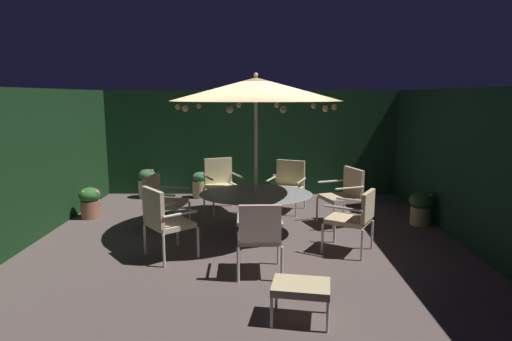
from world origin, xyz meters
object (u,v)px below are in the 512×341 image
object	(u,v)px
potted_plant_right_far	(421,207)
potted_plant_back_center	(200,184)
patio_umbrella	(256,89)
potted_plant_left_near	(90,202)
potted_plant_left_far	(280,186)
patio_chair_northeast	(288,183)
ottoman_footrest	(301,288)
patio_chair_south	(164,218)
patio_chair_southwest	(260,233)
patio_chair_east	(221,181)
patio_chair_north	(345,192)
patio_dining_table	(256,200)
patio_chair_southeast	(162,198)
patio_chair_west	(355,216)
potted_plant_front_corner	(147,184)

from	to	relation	value
potted_plant_right_far	potted_plant_back_center	bearing A→B (deg)	154.46
patio_umbrella	potted_plant_right_far	world-z (taller)	patio_umbrella
potted_plant_left_near	potted_plant_left_far	size ratio (longest dim) A/B	1.04
patio_chair_northeast	ottoman_footrest	distance (m)	4.32
patio_chair_south	potted_plant_left_near	world-z (taller)	patio_chair_south
patio_chair_south	patio_chair_northeast	bearing A→B (deg)	53.93
patio_chair_south	patio_chair_southwest	size ratio (longest dim) A/B	1.05
patio_chair_east	potted_plant_right_far	size ratio (longest dim) A/B	1.75
patio_chair_north	potted_plant_left_far	xyz separation A→B (m)	(-1.06, 1.92, -0.31)
patio_dining_table	potted_plant_left_near	size ratio (longest dim) A/B	3.19
patio_chair_north	potted_plant_right_far	size ratio (longest dim) A/B	1.71
patio_chair_southeast	patio_chair_south	distance (m)	1.44
patio_dining_table	patio_chair_southeast	xyz separation A→B (m)	(-1.64, 0.33, -0.06)
patio_chair_west	patio_chair_northeast	bearing A→B (deg)	109.00
patio_chair_northeast	patio_chair_west	size ratio (longest dim) A/B	1.05
patio_chair_northeast	ottoman_footrest	size ratio (longest dim) A/B	1.54
ottoman_footrest	potted_plant_right_far	xyz separation A→B (m)	(2.45, 3.29, -0.02)
patio_chair_east	patio_chair_northeast	bearing A→B (deg)	1.64
potted_plant_back_center	patio_umbrella	bearing A→B (deg)	-63.24
patio_chair_southwest	patio_chair_east	bearing A→B (deg)	103.63
patio_chair_northeast	potted_plant_left_far	xyz separation A→B (m)	(-0.11, 0.92, -0.26)
patio_umbrella	patio_chair_north	bearing A→B (deg)	19.47
patio_chair_north	potted_plant_back_center	distance (m)	3.52
patio_chair_northeast	patio_chair_southwest	world-z (taller)	patio_chair_northeast
patio_umbrella	patio_chair_east	size ratio (longest dim) A/B	2.62
patio_dining_table	patio_chair_north	bearing A→B (deg)	19.47
patio_chair_southwest	potted_plant_left_near	distance (m)	4.12
patio_chair_north	potted_plant_back_center	bearing A→B (deg)	145.06
patio_chair_south	potted_plant_back_center	xyz separation A→B (m)	(-0.01, 3.64, -0.29)
patio_dining_table	potted_plant_front_corner	xyz separation A→B (m)	(-2.48, 2.56, -0.27)
patio_chair_south	potted_plant_front_corner	world-z (taller)	patio_chair_south
patio_chair_southeast	potted_plant_left_near	xyz separation A→B (m)	(-1.50, 0.59, -0.21)
potted_plant_left_far	patio_chair_north	bearing A→B (deg)	-61.17
patio_chair_south	ottoman_footrest	size ratio (longest dim) A/B	1.60
patio_chair_southeast	potted_plant_right_far	xyz separation A→B (m)	(4.57, 0.22, -0.20)
potted_plant_right_far	patio_umbrella	bearing A→B (deg)	-169.48
ottoman_footrest	potted_plant_left_near	world-z (taller)	potted_plant_left_near
patio_umbrella	potted_plant_back_center	bearing A→B (deg)	116.76
patio_chair_southwest	potted_plant_front_corner	xyz separation A→B (m)	(-2.54, 4.23, -0.26)
patio_chair_northeast	ottoman_footrest	world-z (taller)	patio_chair_northeast
patio_umbrella	patio_chair_southwest	bearing A→B (deg)	-87.93
patio_chair_south	potted_plant_back_center	distance (m)	3.65
patio_chair_east	patio_chair_south	size ratio (longest dim) A/B	1.01
patio_chair_north	patio_chair_northeast	bearing A→B (deg)	133.47
patio_chair_southeast	potted_plant_left_far	distance (m)	3.06
patio_chair_west	patio_umbrella	bearing A→B (deg)	150.44
patio_chair_southeast	ottoman_footrest	distance (m)	3.74
patio_chair_north	ottoman_footrest	size ratio (longest dim) A/B	1.58
patio_chair_southwest	potted_plant_right_far	distance (m)	3.63
patio_chair_north	potted_plant_front_corner	xyz separation A→B (m)	(-4.06, 2.01, -0.27)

